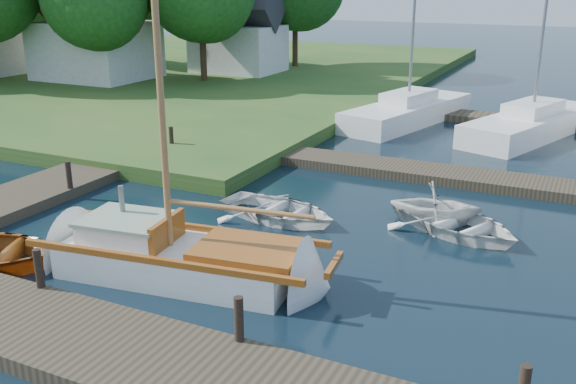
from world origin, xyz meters
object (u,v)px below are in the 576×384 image
at_px(sailboat, 186,261).
at_px(tender_d, 436,201).
at_px(house_c, 238,37).
at_px(house_a, 95,35).
at_px(mooring_post_5, 171,138).
at_px(mooring_post_2, 239,319).
at_px(mooring_post_4, 69,175).
at_px(tender_a, 278,207).
at_px(marina_boat_0, 408,110).
at_px(marina_boat_2, 532,122).
at_px(tender_c, 456,219).
at_px(mooring_post_1, 39,268).

height_order(sailboat, tender_d, sailboat).
bearing_deg(house_c, sailboat, -62.44).
bearing_deg(house_a, mooring_post_5, -40.24).
relative_size(mooring_post_2, mooring_post_4, 1.00).
height_order(mooring_post_2, tender_d, tender_d).
bearing_deg(tender_d, sailboat, 132.47).
bearing_deg(mooring_post_4, mooring_post_5, 90.00).
relative_size(sailboat, tender_a, 2.93).
xyz_separation_m(sailboat, marina_boat_0, (0.06, 17.03, 0.22)).
height_order(marina_boat_2, house_a, marina_boat_2).
relative_size(mooring_post_5, marina_boat_2, 0.07).
relative_size(marina_boat_0, house_c, 2.02).
xyz_separation_m(mooring_post_4, sailboat, (5.96, -2.84, -0.36)).
bearing_deg(mooring_post_4, tender_d, 14.43).
bearing_deg(marina_boat_2, marina_boat_0, 106.55).
height_order(mooring_post_2, marina_boat_2, marina_boat_2).
relative_size(mooring_post_4, tender_c, 0.23).
xyz_separation_m(mooring_post_2, mooring_post_4, (-8.50, 5.00, 0.00)).
height_order(sailboat, tender_a, sailboat).
height_order(mooring_post_1, house_c, house_c).
bearing_deg(tender_c, house_c, 68.03).
relative_size(tender_d, house_a, 0.37).
height_order(tender_d, house_c, house_c).
bearing_deg(mooring_post_1, mooring_post_5, 111.80).
xyz_separation_m(sailboat, tender_a, (0.23, 3.93, 0.00)).
height_order(tender_c, marina_boat_2, marina_boat_2).
bearing_deg(tender_c, marina_boat_0, 47.34).
bearing_deg(mooring_post_2, tender_a, 110.76).
bearing_deg(marina_boat_0, tender_c, -144.75).
bearing_deg(marina_boat_0, marina_boat_2, -78.59).
height_order(marina_boat_0, marina_boat_2, marina_boat_2).
distance_m(tender_a, marina_boat_0, 13.11).
height_order(mooring_post_2, mooring_post_5, same).
xyz_separation_m(tender_a, marina_boat_0, (-0.17, 13.11, 0.22)).
bearing_deg(house_c, tender_c, -48.37).
distance_m(tender_d, marina_boat_0, 12.28).
bearing_deg(tender_a, marina_boat_0, 9.41).
xyz_separation_m(mooring_post_5, house_c, (-7.00, 17.00, 1.88)).
height_order(tender_c, house_c, house_c).
bearing_deg(mooring_post_4, marina_boat_2, 51.24).
distance_m(tender_c, marina_boat_0, 12.87).
distance_m(mooring_post_5, sailboat, 9.86).
bearing_deg(house_c, marina_boat_0, -30.95).
bearing_deg(marina_boat_2, house_c, 85.52).
xyz_separation_m(tender_d, marina_boat_2, (1.17, 11.35, -0.04)).
bearing_deg(sailboat, house_a, 127.83).
relative_size(mooring_post_5, house_a, 0.13).
bearing_deg(sailboat, marina_boat_2, 65.36).
xyz_separation_m(marina_boat_2, house_a, (-24.18, 2.07, 2.39)).
distance_m(mooring_post_5, tender_a, 7.34).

